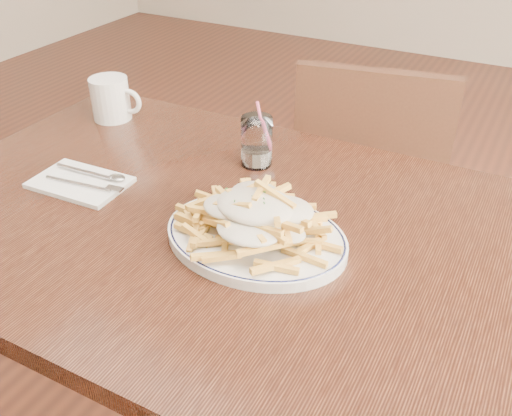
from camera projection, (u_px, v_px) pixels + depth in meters
The scene contains 8 objects.
table at pixel (219, 250), 1.08m from camera, with size 1.20×0.80×0.75m.
chair_far at pixel (368, 185), 1.64m from camera, with size 0.46×0.46×0.87m.
fries_plate at pixel (256, 237), 0.97m from camera, with size 0.32×0.28×0.02m.
loaded_fries at pixel (256, 212), 0.94m from camera, with size 0.31×0.28×0.08m.
napkin at pixel (80, 183), 1.13m from camera, with size 0.19×0.12×0.01m, color white.
cutlery at pixel (81, 178), 1.13m from camera, with size 0.19×0.08×0.01m.
water_glass at pixel (257, 144), 1.19m from camera, with size 0.07×0.07×0.14m.
coffee_mug at pixel (111, 99), 1.38m from camera, with size 0.13×0.09×0.10m.
Camera 1 is at (0.47, -0.73, 1.33)m, focal length 40.00 mm.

